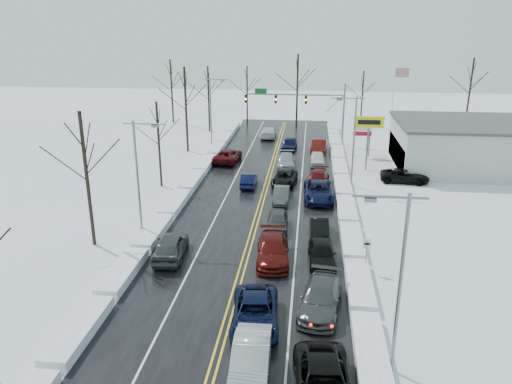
# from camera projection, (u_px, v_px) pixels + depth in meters

# --- Properties ---
(ground) EXTENTS (160.00, 160.00, 0.00)m
(ground) POSITION_uv_depth(u_px,v_px,m) (256.00, 220.00, 41.69)
(ground) COLOR silver
(ground) RESTS_ON ground
(road_surface) EXTENTS (14.00, 84.00, 0.01)m
(road_surface) POSITION_uv_depth(u_px,v_px,m) (259.00, 212.00, 43.57)
(road_surface) COLOR black
(road_surface) RESTS_ON ground
(snow_bank_left) EXTENTS (1.56, 72.00, 0.64)m
(snow_bank_left) POSITION_uv_depth(u_px,v_px,m) (174.00, 208.00, 44.36)
(snow_bank_left) COLOR white
(snow_bank_left) RESTS_ON ground
(snow_bank_right) EXTENTS (1.56, 72.00, 0.64)m
(snow_bank_right) POSITION_uv_depth(u_px,v_px,m) (347.00, 215.00, 42.77)
(snow_bank_right) COLOR white
(snow_bank_right) RESTS_ON ground
(traffic_signal_mast) EXTENTS (13.28, 0.39, 8.00)m
(traffic_signal_mast) POSITION_uv_depth(u_px,v_px,m) (305.00, 103.00, 65.81)
(traffic_signal_mast) COLOR slate
(traffic_signal_mast) RESTS_ON ground
(tires_plus_sign) EXTENTS (3.20, 0.34, 6.00)m
(tires_plus_sign) POSITION_uv_depth(u_px,v_px,m) (369.00, 126.00, 53.97)
(tires_plus_sign) COLOR slate
(tires_plus_sign) RESTS_ON ground
(used_vehicles_sign) EXTENTS (2.20, 0.22, 4.65)m
(used_vehicles_sign) POSITION_uv_depth(u_px,v_px,m) (363.00, 129.00, 60.16)
(used_vehicles_sign) COLOR slate
(used_vehicles_sign) RESTS_ON ground
(speed_limit_sign) EXTENTS (0.55, 0.09, 2.35)m
(speed_limit_sign) POSITION_uv_depth(u_px,v_px,m) (367.00, 249.00, 32.79)
(speed_limit_sign) COLOR slate
(speed_limit_sign) RESTS_ON ground
(flagpole) EXTENTS (1.87, 1.20, 10.00)m
(flagpole) POSITION_uv_depth(u_px,v_px,m) (394.00, 98.00, 66.32)
(flagpole) COLOR silver
(flagpole) RESTS_ON ground
(dealership_building) EXTENTS (20.40, 12.40, 5.30)m
(dealership_building) POSITION_uv_depth(u_px,v_px,m) (489.00, 146.00, 55.21)
(dealership_building) COLOR #BABAB5
(dealership_building) RESTS_ON ground
(streetlight_se) EXTENTS (3.20, 0.25, 9.00)m
(streetlight_se) POSITION_uv_depth(u_px,v_px,m) (397.00, 271.00, 22.18)
(streetlight_se) COLOR slate
(streetlight_se) RESTS_ON ground
(streetlight_ne) EXTENTS (3.20, 0.25, 9.00)m
(streetlight_ne) POSITION_uv_depth(u_px,v_px,m) (352.00, 134.00, 48.47)
(streetlight_ne) COLOR slate
(streetlight_ne) RESTS_ON ground
(streetlight_sw) EXTENTS (3.20, 0.25, 9.00)m
(streetlight_sw) POSITION_uv_depth(u_px,v_px,m) (140.00, 170.00, 37.06)
(streetlight_sw) COLOR slate
(streetlight_sw) RESTS_ON ground
(streetlight_nw) EXTENTS (3.20, 0.25, 9.00)m
(streetlight_nw) POSITION_uv_depth(u_px,v_px,m) (212.00, 107.00, 63.34)
(streetlight_nw) COLOR slate
(streetlight_nw) RESTS_ON ground
(tree_left_b) EXTENTS (4.00, 4.00, 10.00)m
(tree_left_b) POSITION_uv_depth(u_px,v_px,m) (84.00, 154.00, 34.96)
(tree_left_b) COLOR #2D231C
(tree_left_b) RESTS_ON ground
(tree_left_c) EXTENTS (3.40, 3.40, 8.50)m
(tree_left_c) POSITION_uv_depth(u_px,v_px,m) (158.00, 128.00, 48.34)
(tree_left_c) COLOR #2D231C
(tree_left_c) RESTS_ON ground
(tree_left_d) EXTENTS (4.20, 4.20, 10.50)m
(tree_left_d) POSITION_uv_depth(u_px,v_px,m) (185.00, 93.00, 61.10)
(tree_left_d) COLOR #2D231C
(tree_left_d) RESTS_ON ground
(tree_left_e) EXTENTS (3.80, 3.80, 9.50)m
(tree_left_e) POSITION_uv_depth(u_px,v_px,m) (208.00, 86.00, 72.55)
(tree_left_e) COLOR #2D231C
(tree_left_e) RESTS_ON ground
(tree_far_a) EXTENTS (4.00, 4.00, 10.00)m
(tree_far_a) POSITION_uv_depth(u_px,v_px,m) (171.00, 79.00, 78.82)
(tree_far_a) COLOR #2D231C
(tree_far_a) RESTS_ON ground
(tree_far_b) EXTENTS (3.60, 3.60, 9.00)m
(tree_far_b) POSITION_uv_depth(u_px,v_px,m) (247.00, 83.00, 78.74)
(tree_far_b) COLOR #2D231C
(tree_far_b) RESTS_ON ground
(tree_far_c) EXTENTS (4.40, 4.40, 11.00)m
(tree_far_c) POSITION_uv_depth(u_px,v_px,m) (298.00, 76.00, 75.57)
(tree_far_c) COLOR #2D231C
(tree_far_c) RESTS_ON ground
(tree_far_d) EXTENTS (3.40, 3.40, 8.50)m
(tree_far_d) POSITION_uv_depth(u_px,v_px,m) (363.00, 88.00, 76.50)
(tree_far_d) COLOR #2D231C
(tree_far_d) RESTS_ON ground
(tree_far_e) EXTENTS (4.20, 4.20, 10.50)m
(tree_far_e) POSITION_uv_depth(u_px,v_px,m) (471.00, 79.00, 74.85)
(tree_far_e) COLOR #2D231C
(tree_far_e) RESTS_ON ground
(queued_car_1) EXTENTS (1.90, 5.06, 1.65)m
(queued_car_1) POSITION_uv_depth(u_px,v_px,m) (251.00, 374.00, 23.64)
(queued_car_1) COLOR #AAACB2
(queued_car_1) RESTS_ON ground
(queued_car_2) EXTENTS (2.98, 5.68, 1.53)m
(queued_car_2) POSITION_uv_depth(u_px,v_px,m) (255.00, 325.00, 27.44)
(queued_car_2) COLOR black
(queued_car_2) RESTS_ON ground
(queued_car_3) EXTENTS (2.63, 5.63, 1.59)m
(queued_car_3) POSITION_uv_depth(u_px,v_px,m) (273.00, 260.00, 34.80)
(queued_car_3) COLOR #4E0D0A
(queued_car_3) RESTS_ON ground
(queued_car_4) EXTENTS (1.81, 4.16, 1.40)m
(queued_car_4) POSITION_uv_depth(u_px,v_px,m) (277.00, 229.00, 40.03)
(queued_car_4) COLOR #3A3D3F
(queued_car_4) RESTS_ON ground
(queued_car_5) EXTENTS (1.42, 4.03, 1.32)m
(queued_car_5) POSITION_uv_depth(u_px,v_px,m) (281.00, 201.00, 46.00)
(queued_car_5) COLOR #3B3D3F
(queued_car_5) RESTS_ON ground
(queued_car_6) EXTENTS (2.67, 4.98, 1.33)m
(queued_car_6) POSITION_uv_depth(u_px,v_px,m) (284.00, 184.00, 50.86)
(queued_car_6) COLOR black
(queued_car_6) RESTS_ON ground
(queued_car_7) EXTENTS (2.16, 5.00, 1.43)m
(queued_car_7) POSITION_uv_depth(u_px,v_px,m) (286.00, 167.00, 56.82)
(queued_car_7) COLOR #96989E
(queued_car_7) RESTS_ON ground
(queued_car_8) EXTENTS (2.15, 4.57, 1.51)m
(queued_car_8) POSITION_uv_depth(u_px,v_px,m) (289.00, 150.00, 64.19)
(queued_car_8) COLOR black
(queued_car_8) RESTS_ON ground
(queued_car_11) EXTENTS (2.91, 5.65, 1.57)m
(queued_car_11) POSITION_uv_depth(u_px,v_px,m) (320.00, 310.00, 28.87)
(queued_car_11) COLOR #3C3F41
(queued_car_11) RESTS_ON ground
(queued_car_12) EXTENTS (2.04, 4.58, 1.53)m
(queued_car_12) POSITION_uv_depth(u_px,v_px,m) (321.00, 262.00, 34.48)
(queued_car_12) COLOR black
(queued_car_12) RESTS_ON ground
(queued_car_13) EXTENTS (1.56, 4.14, 1.35)m
(queued_car_13) POSITION_uv_depth(u_px,v_px,m) (319.00, 235.00, 38.79)
(queued_car_13) COLOR black
(queued_car_13) RESTS_ON ground
(queued_car_14) EXTENTS (2.86, 5.89, 1.61)m
(queued_car_14) POSITION_uv_depth(u_px,v_px,m) (318.00, 199.00, 46.52)
(queued_car_14) COLOR black
(queued_car_14) RESTS_ON ground
(queued_car_15) EXTENTS (2.61, 5.17, 1.44)m
(queued_car_15) POSITION_uv_depth(u_px,v_px,m) (318.00, 185.00, 50.42)
(queued_car_15) COLOR #48090E
(queued_car_15) RESTS_ON ground
(queued_car_16) EXTENTS (1.70, 4.19, 1.43)m
(queued_car_16) POSITION_uv_depth(u_px,v_px,m) (317.00, 165.00, 57.66)
(queued_car_16) COLOR silver
(queued_car_16) RESTS_ON ground
(queued_car_17) EXTENTS (2.21, 5.25, 1.69)m
(queued_car_17) POSITION_uv_depth(u_px,v_px,m) (319.00, 153.00, 62.55)
(queued_car_17) COLOR #4E0E0A
(queued_car_17) RESTS_ON ground
(oncoming_car_0) EXTENTS (1.45, 4.04, 1.33)m
(oncoming_car_0) POSITION_uv_depth(u_px,v_px,m) (249.00, 186.00, 50.25)
(oncoming_car_0) COLOR black
(oncoming_car_0) RESTS_ON ground
(oncoming_car_1) EXTENTS (3.03, 5.74, 1.54)m
(oncoming_car_1) POSITION_uv_depth(u_px,v_px,m) (228.00, 162.00, 58.77)
(oncoming_car_1) COLOR #4B0A0E
(oncoming_car_1) RESTS_ON ground
(oncoming_car_2) EXTENTS (2.16, 5.19, 1.50)m
(oncoming_car_2) POSITION_uv_depth(u_px,v_px,m) (268.00, 137.00, 70.88)
(oncoming_car_2) COLOR silver
(oncoming_car_2) RESTS_ON ground
(oncoming_car_3) EXTENTS (2.41, 5.16, 1.71)m
(oncoming_car_3) POSITION_uv_depth(u_px,v_px,m) (171.00, 257.00, 35.28)
(oncoming_car_3) COLOR #393B3D
(oncoming_car_3) RESTS_ON ground
(parked_car_0) EXTENTS (5.16, 2.78, 1.38)m
(parked_car_0) POSITION_uv_depth(u_px,v_px,m) (404.00, 182.00, 51.43)
(parked_car_0) COLOR black
(parked_car_0) RESTS_ON ground
(parked_car_1) EXTENTS (2.29, 5.02, 1.42)m
(parked_car_1) POSITION_uv_depth(u_px,v_px,m) (425.00, 173.00, 54.47)
(parked_car_1) COLOR #3B3E40
(parked_car_1) RESTS_ON ground
(parked_car_2) EXTENTS (2.26, 4.79, 1.58)m
(parked_car_2) POSITION_uv_depth(u_px,v_px,m) (401.00, 160.00, 59.61)
(parked_car_2) COLOR #3A3C3F
(parked_car_2) RESTS_ON ground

